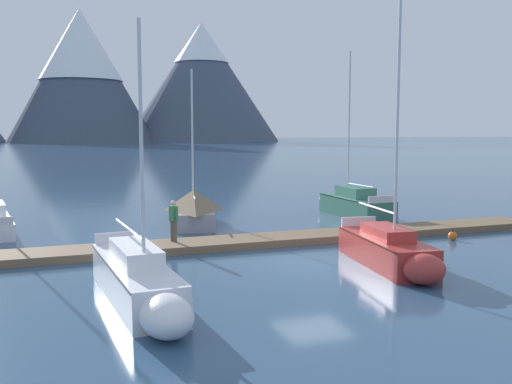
% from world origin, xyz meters
% --- Properties ---
extents(ground_plane, '(700.00, 700.00, 0.00)m').
position_xyz_m(ground_plane, '(0.00, 0.00, 0.00)').
color(ground_plane, '#2D4C6B').
extents(mountain_central_massif, '(59.94, 59.94, 54.65)m').
position_xyz_m(mountain_central_massif, '(5.96, 229.77, 29.15)').
color(mountain_central_massif, '#424C60').
rests_on(mountain_central_massif, ground).
extents(mountain_shoulder_ridge, '(70.11, 70.11, 53.39)m').
position_xyz_m(mountain_shoulder_ridge, '(58.91, 236.62, 27.39)').
color(mountain_shoulder_ridge, '#424C60').
rests_on(mountain_shoulder_ridge, ground).
extents(dock, '(26.88, 2.19, 0.30)m').
position_xyz_m(dock, '(0.00, 4.00, 0.15)').
color(dock, brown).
rests_on(dock, ground).
extents(sailboat_second_berth, '(1.88, 7.51, 7.64)m').
position_xyz_m(sailboat_second_berth, '(-6.69, -2.74, 0.66)').
color(sailboat_second_berth, white).
rests_on(sailboat_second_berth, ground).
extents(sailboat_mid_dock_port, '(2.97, 5.90, 7.91)m').
position_xyz_m(sailboat_mid_dock_port, '(-2.01, 9.75, 0.87)').
color(sailboat_mid_dock_port, '#93939E').
rests_on(sailboat_mid_dock_port, ground).
extents(sailboat_mid_dock_starboard, '(2.30, 6.10, 9.31)m').
position_xyz_m(sailboat_mid_dock_starboard, '(2.25, -1.51, 0.63)').
color(sailboat_mid_dock_starboard, '#B2332D').
rests_on(sailboat_mid_dock_starboard, ground).
extents(sailboat_far_berth, '(1.89, 6.46, 9.27)m').
position_xyz_m(sailboat_far_berth, '(7.32, 9.99, 0.68)').
color(sailboat_far_berth, '#336B56').
rests_on(sailboat_far_berth, ground).
extents(person_on_dock, '(0.32, 0.57, 1.69)m').
position_xyz_m(person_on_dock, '(-4.21, 4.28, 1.26)').
color(person_on_dock, brown).
rests_on(person_on_dock, dock).
extents(mooring_buoy_inner_mooring, '(0.39, 0.39, 0.47)m').
position_xyz_m(mooring_buoy_inner_mooring, '(7.68, 1.82, 0.19)').
color(mooring_buoy_inner_mooring, orange).
rests_on(mooring_buoy_inner_mooring, ground).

